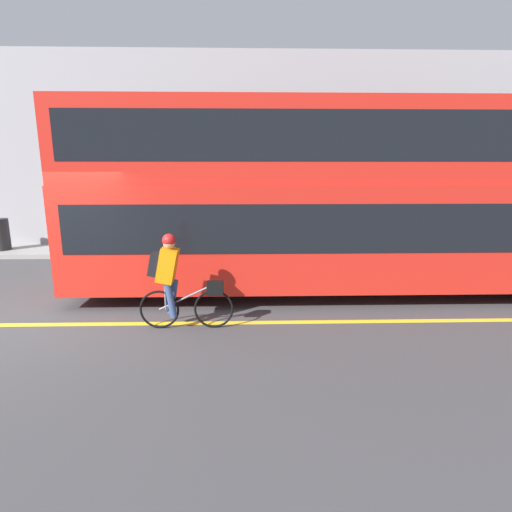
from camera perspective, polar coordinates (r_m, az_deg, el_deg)
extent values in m
plane|color=#424244|center=(7.75, -27.35, -8.29)|extent=(80.00, 80.00, 0.00)
cube|color=yellow|center=(7.62, -27.85, -8.66)|extent=(50.00, 0.14, 0.01)
cube|color=gray|center=(12.93, -16.53, 0.76)|extent=(60.00, 1.71, 0.13)
cube|color=#9E9EA3|center=(13.67, -16.23, 14.01)|extent=(60.00, 0.30, 6.11)
cylinder|color=black|center=(8.54, -9.88, -1.95)|extent=(0.93, 0.30, 0.93)
cube|color=red|center=(8.61, 14.20, 3.46)|extent=(11.53, 2.52, 1.99)
cube|color=black|center=(8.58, 14.29, 5.03)|extent=(11.07, 2.54, 0.88)
cube|color=red|center=(8.53, 14.85, 15.16)|extent=(11.53, 2.42, 1.51)
cube|color=black|center=(8.53, 14.87, 15.67)|extent=(11.07, 2.44, 0.85)
torus|color=black|center=(6.57, -6.06, -7.54)|extent=(0.64, 0.04, 0.64)
torus|color=black|center=(6.70, -13.63, -7.44)|extent=(0.64, 0.04, 0.64)
cylinder|color=slate|center=(6.56, -9.95, -5.82)|extent=(0.89, 0.03, 0.44)
cylinder|color=slate|center=(6.61, -12.83, -5.54)|extent=(0.03, 0.03, 0.47)
cube|color=black|center=(6.46, -5.86, -4.59)|extent=(0.26, 0.16, 0.22)
cube|color=orange|center=(6.46, -12.52, -1.28)|extent=(0.37, 0.32, 0.58)
cube|color=black|center=(6.50, -14.26, -1.11)|extent=(0.21, 0.26, 0.38)
cylinder|color=#384C7A|center=(6.69, -11.82, -5.71)|extent=(0.21, 0.11, 0.58)
cylinder|color=#384C7A|center=(6.52, -12.09, -6.20)|extent=(0.19, 0.11, 0.58)
sphere|color=tan|center=(6.38, -12.31, 1.83)|extent=(0.19, 0.19, 0.19)
sphere|color=red|center=(6.37, -12.33, 2.20)|extent=(0.21, 0.21, 0.21)
cylinder|color=#262628|center=(14.37, -32.68, 2.62)|extent=(0.50, 0.50, 0.95)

